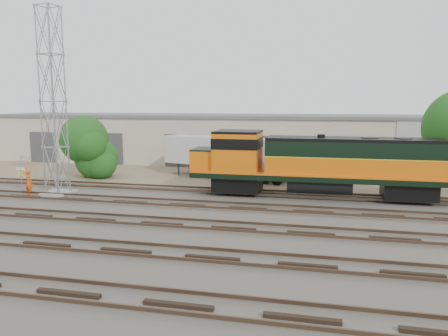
% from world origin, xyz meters
% --- Properties ---
extents(ground, '(140.00, 140.00, 0.00)m').
position_xyz_m(ground, '(0.00, 0.00, 0.00)').
color(ground, '#47423A').
rests_on(ground, ground).
extents(dirt_strip, '(80.00, 16.00, 0.02)m').
position_xyz_m(dirt_strip, '(0.00, 15.00, 0.01)').
color(dirt_strip, '#726047').
rests_on(dirt_strip, ground).
extents(tracks, '(80.00, 20.40, 0.28)m').
position_xyz_m(tracks, '(0.00, -3.00, 0.08)').
color(tracks, black).
rests_on(tracks, ground).
extents(warehouse, '(58.40, 10.40, 5.30)m').
position_xyz_m(warehouse, '(0.04, 22.98, 2.65)').
color(warehouse, '#C1B5A1').
rests_on(warehouse, ground).
extents(locomotive, '(18.15, 3.18, 4.36)m').
position_xyz_m(locomotive, '(7.98, 6.00, 2.49)').
color(locomotive, black).
rests_on(locomotive, tracks).
extents(signal_tower, '(1.96, 1.96, 13.24)m').
position_xyz_m(signal_tower, '(-10.35, 3.04, 6.47)').
color(signal_tower, gray).
rests_on(signal_tower, ground).
extents(sign_post, '(0.81, 0.15, 1.98)m').
position_xyz_m(sign_post, '(-13.12, 2.67, 1.39)').
color(sign_post, gray).
rests_on(sign_post, ground).
extents(worker, '(0.84, 0.74, 1.93)m').
position_xyz_m(worker, '(-11.92, 1.95, 0.96)').
color(worker, '#E9510C').
rests_on(worker, ground).
extents(semi_trailer, '(11.97, 5.56, 3.63)m').
position_xyz_m(semi_trailer, '(0.51, 12.23, 2.28)').
color(semi_trailer, silver).
rests_on(semi_trailer, ground).
extents(tree_west, '(4.45, 4.23, 5.54)m').
position_xyz_m(tree_west, '(-11.90, 9.69, 3.31)').
color(tree_west, '#382619').
rests_on(tree_west, ground).
extents(tree_mid, '(4.02, 3.83, 3.83)m').
position_xyz_m(tree_mid, '(-11.11, 10.29, 1.59)').
color(tree_mid, '#382619').
rests_on(tree_mid, ground).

